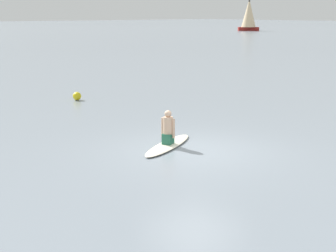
% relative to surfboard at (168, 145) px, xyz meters
% --- Properties ---
extents(ground_plane, '(400.00, 400.00, 0.00)m').
position_rel_surfboard_xyz_m(ground_plane, '(-0.23, 0.86, -0.04)').
color(ground_plane, gray).
extents(surfboard, '(2.71, 1.69, 0.08)m').
position_rel_surfboard_xyz_m(surfboard, '(0.00, 0.00, 0.00)').
color(surfboard, silver).
rests_on(surfboard, ground).
extents(person_paddler, '(0.40, 0.42, 0.98)m').
position_rel_surfboard_xyz_m(person_paddler, '(0.00, -0.00, 0.48)').
color(person_paddler, '#26664C').
rests_on(person_paddler, surfboard).
extents(sailboat_distant, '(4.19, 4.19, 7.29)m').
position_rel_surfboard_xyz_m(sailboat_distant, '(-71.98, -58.15, 3.36)').
color(sailboat_distant, maroon).
rests_on(sailboat_distant, ground).
extents(buoy_marker, '(0.37, 0.37, 0.37)m').
position_rel_surfboard_xyz_m(buoy_marker, '(-1.94, -8.38, 0.14)').
color(buoy_marker, yellow).
rests_on(buoy_marker, ground).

